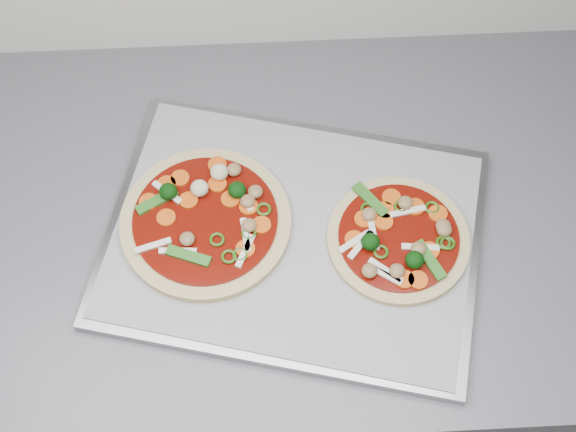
{
  "coord_description": "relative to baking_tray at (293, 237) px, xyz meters",
  "views": [
    {
      "loc": [
        -0.63,
        0.78,
        1.84
      ],
      "look_at": [
        -0.6,
        1.28,
        0.93
      ],
      "focal_mm": 50.0,
      "sensor_mm": 36.0,
      "label": 1
    }
  ],
  "objects": [
    {
      "name": "pizza_right",
      "position": [
        0.13,
        -0.02,
        0.02
      ],
      "size": [
        0.25,
        0.25,
        0.03
      ],
      "rotation": [
        0.0,
        0.0,
        -0.59
      ],
      "color": "tan",
      "rests_on": "parchment"
    },
    {
      "name": "pizza_left",
      "position": [
        -0.11,
        0.02,
        0.02
      ],
      "size": [
        0.26,
        0.26,
        0.04
      ],
      "rotation": [
        0.0,
        0.0,
        -0.2
      ],
      "color": "tan",
      "rests_on": "parchment"
    },
    {
      "name": "parchment",
      "position": [
        0.0,
        0.0,
        0.01
      ],
      "size": [
        0.53,
        0.44,
        0.0
      ],
      "primitive_type": "cube",
      "rotation": [
        0.0,
        0.0,
        -0.26
      ],
      "color": "#A0A1A5",
      "rests_on": "baking_tray"
    },
    {
      "name": "baking_tray",
      "position": [
        0.0,
        0.0,
        0.0
      ],
      "size": [
        0.55,
        0.46,
        0.02
      ],
      "primitive_type": "cube",
      "rotation": [
        0.0,
        0.0,
        -0.25
      ],
      "color": "gray",
      "rests_on": "countertop"
    }
  ]
}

